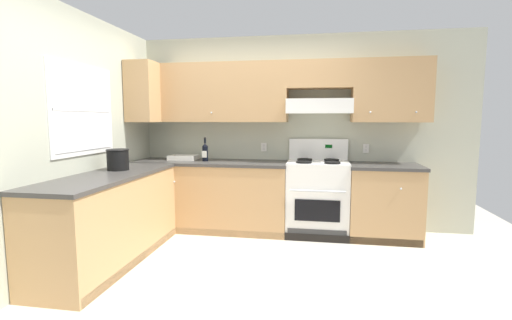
{
  "coord_description": "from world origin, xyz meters",
  "views": [
    {
      "loc": [
        0.82,
        -3.28,
        1.46
      ],
      "look_at": [
        0.14,
        0.7,
        1.0
      ],
      "focal_mm": 25.27,
      "sensor_mm": 36.0,
      "label": 1
    }
  ],
  "objects_px": {
    "stove": "(317,197)",
    "wine_bottle": "(205,152)",
    "bowl": "(184,158)",
    "bucket": "(118,159)"
  },
  "relations": [
    {
      "from": "stove",
      "to": "bucket",
      "type": "distance_m",
      "value": 2.41
    },
    {
      "from": "bucket",
      "to": "bowl",
      "type": "bearing_deg",
      "value": 72.75
    },
    {
      "from": "wine_bottle",
      "to": "bucket",
      "type": "height_order",
      "value": "wine_bottle"
    },
    {
      "from": "bowl",
      "to": "stove",
      "type": "bearing_deg",
      "value": -3.11
    },
    {
      "from": "stove",
      "to": "wine_bottle",
      "type": "distance_m",
      "value": 1.56
    },
    {
      "from": "wine_bottle",
      "to": "bowl",
      "type": "height_order",
      "value": "wine_bottle"
    },
    {
      "from": "stove",
      "to": "bowl",
      "type": "xyz_separation_m",
      "value": [
        -1.8,
        0.1,
        0.45
      ]
    },
    {
      "from": "wine_bottle",
      "to": "bowl",
      "type": "bearing_deg",
      "value": 161.03
    },
    {
      "from": "stove",
      "to": "wine_bottle",
      "type": "relative_size",
      "value": 3.86
    },
    {
      "from": "stove",
      "to": "bucket",
      "type": "height_order",
      "value": "stove"
    }
  ]
}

